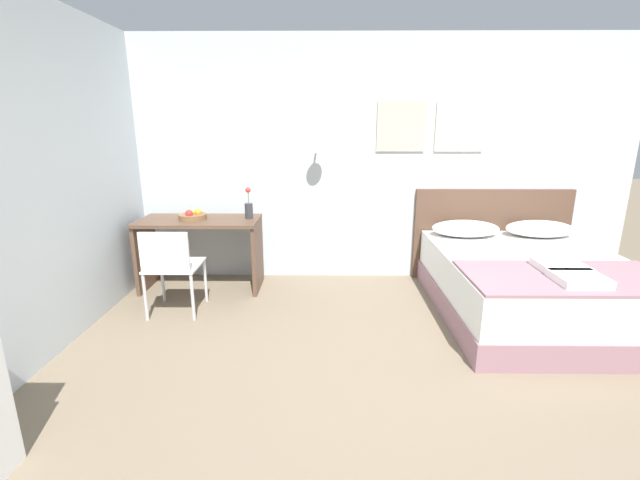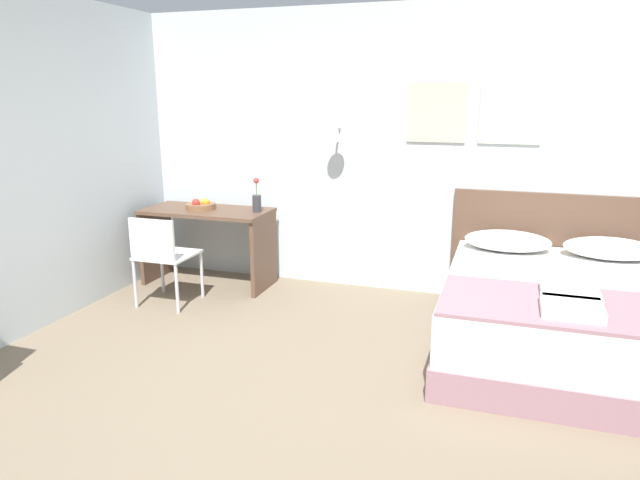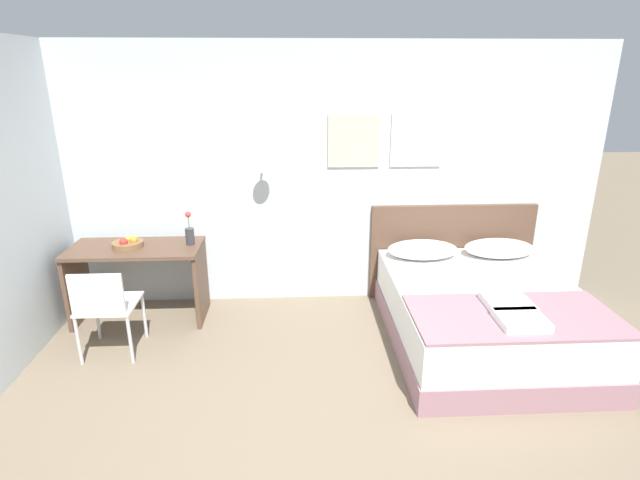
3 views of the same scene
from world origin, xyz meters
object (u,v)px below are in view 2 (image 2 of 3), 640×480
object	(u,v)px
flower_vase	(257,200)
pillow_left	(507,241)
desk	(208,232)
desk_chair	(161,252)
headboard	(554,251)
pillow_right	(610,248)
folded_towel_near_foot	(570,293)
folded_towel_mid_bed	(572,308)
fruit_bowl	(201,205)
bed	(559,318)
throw_blanket	(571,307)

from	to	relation	value
flower_vase	pillow_left	bearing A→B (deg)	0.93
desk	flower_vase	xyz separation A→B (m)	(0.52, 0.04, 0.34)
pillow_left	desk_chair	bearing A→B (deg)	-165.04
headboard	pillow_right	xyz separation A→B (m)	(0.40, -0.29, 0.14)
folded_towel_near_foot	folded_towel_mid_bed	bearing A→B (deg)	-92.81
pillow_left	fruit_bowl	xyz separation A→B (m)	(-2.89, -0.08, 0.15)
flower_vase	folded_towel_mid_bed	bearing A→B (deg)	-27.80
bed	headboard	world-z (taller)	headboard
desk	throw_blanket	bearing A→B (deg)	-20.97
throw_blanket	fruit_bowl	bearing A→B (deg)	159.45
headboard	fruit_bowl	xyz separation A→B (m)	(-3.28, -0.37, 0.28)
folded_towel_mid_bed	desk	size ratio (longest dim) A/B	0.28
bed	folded_towel_mid_bed	size ratio (longest dim) A/B	5.77
pillow_right	folded_towel_near_foot	distance (m)	1.24
desk_chair	fruit_bowl	size ratio (longest dim) A/B	2.86
folded_towel_near_foot	desk_chair	xyz separation A→B (m)	(-3.30, 0.40, -0.12)
fruit_bowl	flower_vase	distance (m)	0.59
desk_chair	bed	bearing A→B (deg)	0.71
desk	bed	bearing A→B (deg)	-11.52
throw_blanket	flower_vase	size ratio (longest dim) A/B	4.79
folded_towel_near_foot	desk	bearing A→B (deg)	161.22
throw_blanket	desk	world-z (taller)	desk
folded_towel_near_foot	flower_vase	size ratio (longest dim) A/B	1.06
pillow_right	folded_towel_mid_bed	bearing A→B (deg)	-105.77
pillow_left	desk_chair	world-z (taller)	desk_chair
pillow_left	folded_towel_mid_bed	size ratio (longest dim) A/B	2.06
folded_towel_near_foot	pillow_left	bearing A→B (deg)	108.55
pillow_left	pillow_right	distance (m)	0.79
folded_towel_mid_bed	flower_vase	size ratio (longest dim) A/B	1.04
bed	headboard	xyz separation A→B (m)	(0.00, 1.03, 0.23)
headboard	desk_chair	bearing A→B (deg)	-162.07
throw_blanket	flower_vase	distance (m)	3.00
bed	throw_blanket	xyz separation A→B (m)	(0.00, -0.58, 0.30)
folded_towel_near_foot	desk_chair	world-z (taller)	desk_chair
folded_towel_mid_bed	fruit_bowl	xyz separation A→B (m)	(-3.27, 1.37, 0.18)
headboard	fruit_bowl	distance (m)	3.31
pillow_right	desk	xyz separation A→B (m)	(-3.62, -0.08, -0.12)
throw_blanket	folded_towel_near_foot	world-z (taller)	folded_towel_near_foot
throw_blanket	folded_towel_mid_bed	xyz separation A→B (m)	(-0.01, -0.14, 0.04)
throw_blanket	folded_towel_near_foot	size ratio (longest dim) A/B	4.53
pillow_right	desk_chair	world-z (taller)	desk_chair
folded_towel_near_foot	folded_towel_mid_bed	size ratio (longest dim) A/B	1.01
bed	desk_chair	distance (m)	3.31
bed	pillow_left	distance (m)	0.91
throw_blanket	flower_vase	bearing A→B (deg)	154.70
pillow_left	folded_towel_mid_bed	bearing A→B (deg)	-75.34
headboard	flower_vase	world-z (taller)	flower_vase
throw_blanket	headboard	bearing A→B (deg)	90.00
folded_towel_near_foot	desk	size ratio (longest dim) A/B	0.28
headboard	pillow_left	size ratio (longest dim) A/B	2.47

